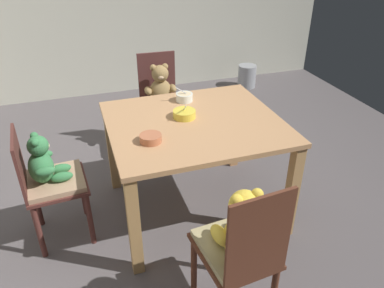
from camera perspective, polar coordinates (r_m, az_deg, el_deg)
The scene contains 9 objects.
ground_plane at distance 2.96m, azimuth 0.31°, elevation -9.84°, with size 5.20×5.20×0.04m.
dining_table at distance 2.58m, azimuth 0.35°, elevation 1.30°, with size 1.15×1.03×0.75m.
teddy_chair_far_center at distance 3.42m, azimuth -4.76°, elevation 7.22°, with size 0.39×0.43×0.91m.
teddy_chair_near_front at distance 1.91m, azimuth 7.39°, elevation -14.04°, with size 0.40×0.44×0.93m.
teddy_chair_near_left at distance 2.56m, azimuth -21.18°, elevation -4.27°, with size 0.40×0.41×0.83m.
porridge_bowl_yellow_center at distance 2.57m, azimuth -1.18°, elevation 4.62°, with size 0.16×0.17×0.13m.
porridge_bowl_terracotta_near_left at distance 2.28m, azimuth -6.31°, elevation 0.90°, with size 0.13×0.13×0.05m.
porridge_bowl_white_far_center at distance 2.82m, azimuth -1.17°, elevation 7.15°, with size 0.13×0.12×0.12m.
metal_pail at distance 5.12m, azimuth 8.35°, elevation 10.18°, with size 0.24×0.24×0.29m, color #93969B.
Camera 1 is at (-0.73, -2.14, 1.89)m, focal length 35.06 mm.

